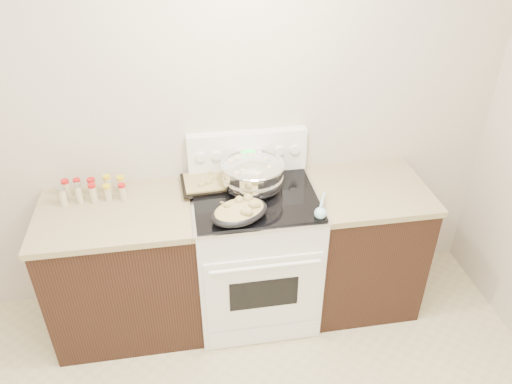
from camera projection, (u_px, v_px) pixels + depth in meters
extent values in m
cube|color=beige|center=(189.00, 113.00, 3.03)|extent=(4.00, 0.05, 2.70)
cube|color=black|center=(126.00, 272.00, 3.18)|extent=(0.90, 0.64, 0.88)
cube|color=brown|center=(115.00, 213.00, 2.93)|extent=(0.93, 0.67, 0.04)
cube|color=black|center=(360.00, 246.00, 3.40)|extent=(0.70, 0.64, 0.88)
cube|color=brown|center=(368.00, 190.00, 3.14)|extent=(0.73, 0.67, 0.04)
cube|color=white|center=(255.00, 257.00, 3.28)|extent=(0.76, 0.66, 0.92)
cube|color=white|center=(264.00, 293.00, 3.00)|extent=(0.70, 0.01, 0.55)
cube|color=black|center=(264.00, 294.00, 3.00)|extent=(0.42, 0.01, 0.22)
cylinder|color=white|center=(265.00, 267.00, 2.84)|extent=(0.65, 0.02, 0.02)
cube|color=white|center=(263.00, 335.00, 3.21)|extent=(0.70, 0.01, 0.14)
cube|color=silver|center=(255.00, 198.00, 3.02)|extent=(0.78, 0.68, 0.01)
cube|color=black|center=(255.00, 196.00, 3.02)|extent=(0.74, 0.64, 0.01)
cube|color=white|center=(247.00, 152.00, 3.18)|extent=(0.76, 0.07, 0.28)
cylinder|color=white|center=(201.00, 157.00, 3.09)|extent=(0.06, 0.02, 0.06)
cylinder|color=white|center=(217.00, 156.00, 3.10)|extent=(0.06, 0.02, 0.06)
cylinder|color=white|center=(279.00, 151.00, 3.16)|extent=(0.06, 0.02, 0.06)
cylinder|color=white|center=(295.00, 150.00, 3.17)|extent=(0.06, 0.02, 0.06)
cube|color=#19E533|center=(248.00, 153.00, 3.14)|extent=(0.09, 0.00, 0.04)
cube|color=silver|center=(236.00, 154.00, 3.12)|extent=(0.05, 0.00, 0.05)
cube|color=silver|center=(261.00, 152.00, 3.15)|extent=(0.05, 0.00, 0.05)
ellipsoid|color=silver|center=(253.00, 178.00, 3.04)|extent=(0.40, 0.40, 0.23)
cylinder|color=silver|center=(253.00, 187.00, 3.08)|extent=(0.21, 0.21, 0.01)
torus|color=silver|center=(253.00, 165.00, 2.99)|extent=(0.39, 0.39, 0.02)
cylinder|color=silver|center=(253.00, 174.00, 3.02)|extent=(0.37, 0.37, 0.13)
cylinder|color=brown|center=(253.00, 166.00, 2.99)|extent=(0.34, 0.34, 0.00)
cube|color=beige|center=(238.00, 159.00, 3.05)|extent=(0.04, 0.04, 0.02)
cube|color=beige|center=(237.00, 158.00, 3.06)|extent=(0.04, 0.04, 0.03)
cube|color=beige|center=(238.00, 157.00, 3.07)|extent=(0.04, 0.04, 0.02)
cube|color=beige|center=(231.00, 162.00, 3.03)|extent=(0.04, 0.04, 0.03)
cube|color=beige|center=(246.00, 168.00, 2.97)|extent=(0.03, 0.03, 0.02)
cube|color=beige|center=(265.00, 160.00, 3.04)|extent=(0.05, 0.05, 0.03)
cube|color=beige|center=(260.00, 170.00, 2.95)|extent=(0.04, 0.04, 0.03)
cube|color=beige|center=(251.00, 157.00, 3.08)|extent=(0.05, 0.05, 0.03)
cube|color=beige|center=(237.00, 174.00, 2.91)|extent=(0.04, 0.04, 0.03)
cube|color=beige|center=(240.00, 160.00, 3.05)|extent=(0.04, 0.04, 0.02)
cube|color=beige|center=(244.00, 172.00, 2.93)|extent=(0.03, 0.03, 0.03)
cube|color=beige|center=(255.00, 167.00, 2.98)|extent=(0.04, 0.04, 0.03)
cube|color=beige|center=(255.00, 160.00, 3.05)|extent=(0.03, 0.03, 0.03)
cube|color=beige|center=(258.00, 175.00, 2.90)|extent=(0.05, 0.05, 0.03)
cube|color=beige|center=(248.00, 161.00, 3.04)|extent=(0.03, 0.03, 0.02)
cube|color=beige|center=(268.00, 168.00, 2.96)|extent=(0.04, 0.04, 0.03)
ellipsoid|color=black|center=(239.00, 212.00, 2.80)|extent=(0.41, 0.36, 0.08)
ellipsoid|color=tan|center=(239.00, 210.00, 2.79)|extent=(0.37, 0.33, 0.06)
sphere|color=tan|center=(253.00, 204.00, 2.78)|extent=(0.05, 0.05, 0.05)
sphere|color=tan|center=(246.00, 209.00, 2.74)|extent=(0.04, 0.04, 0.04)
sphere|color=tan|center=(245.00, 211.00, 2.72)|extent=(0.05, 0.05, 0.05)
sphere|color=tan|center=(248.00, 198.00, 2.84)|extent=(0.06, 0.06, 0.06)
sphere|color=tan|center=(257.00, 204.00, 2.79)|extent=(0.04, 0.04, 0.04)
sphere|color=tan|center=(248.00, 212.00, 2.72)|extent=(0.05, 0.05, 0.05)
sphere|color=tan|center=(239.00, 200.00, 2.82)|extent=(0.05, 0.05, 0.05)
sphere|color=tan|center=(227.00, 205.00, 2.78)|extent=(0.04, 0.04, 0.04)
cube|color=black|center=(213.00, 183.00, 3.11)|extent=(0.40, 0.29, 0.02)
cube|color=tan|center=(213.00, 181.00, 3.11)|extent=(0.36, 0.25, 0.02)
sphere|color=tan|center=(226.00, 173.00, 3.17)|extent=(0.04, 0.04, 0.04)
sphere|color=tan|center=(233.00, 173.00, 3.16)|extent=(0.04, 0.04, 0.04)
sphere|color=tan|center=(214.00, 179.00, 3.11)|extent=(0.03, 0.03, 0.03)
sphere|color=tan|center=(208.00, 182.00, 3.07)|extent=(0.04, 0.04, 0.04)
sphere|color=tan|center=(203.00, 183.00, 3.06)|extent=(0.03, 0.03, 0.03)
sphere|color=tan|center=(210.00, 173.00, 3.17)|extent=(0.03, 0.03, 0.03)
sphere|color=tan|center=(201.00, 185.00, 3.05)|extent=(0.04, 0.04, 0.04)
sphere|color=tan|center=(203.00, 182.00, 3.08)|extent=(0.04, 0.04, 0.04)
sphere|color=tan|center=(230.00, 181.00, 3.08)|extent=(0.04, 0.04, 0.04)
sphere|color=tan|center=(233.00, 181.00, 3.09)|extent=(0.04, 0.04, 0.04)
cylinder|color=#AE774F|center=(241.00, 209.00, 2.88)|extent=(0.22, 0.19, 0.01)
sphere|color=#AE774F|center=(228.00, 217.00, 2.80)|extent=(0.04, 0.04, 0.04)
sphere|color=#9BD6E7|center=(320.00, 213.00, 2.81)|extent=(0.07, 0.07, 0.07)
cylinder|color=#9BD6E7|center=(323.00, 199.00, 2.89)|extent=(0.10, 0.21, 0.06)
cylinder|color=#BFB28C|center=(67.00, 189.00, 3.02)|extent=(0.04, 0.04, 0.10)
cylinder|color=#B21414|center=(65.00, 181.00, 2.99)|extent=(0.05, 0.05, 0.02)
cylinder|color=#BFB28C|center=(78.00, 188.00, 3.03)|extent=(0.04, 0.04, 0.10)
cylinder|color=#B21414|center=(76.00, 180.00, 3.00)|extent=(0.04, 0.04, 0.02)
cylinder|color=#BFB28C|center=(92.00, 188.00, 3.04)|extent=(0.05, 0.05, 0.10)
cylinder|color=#B21414|center=(91.00, 180.00, 3.01)|extent=(0.05, 0.05, 0.02)
cylinder|color=#BFB28C|center=(108.00, 186.00, 3.04)|extent=(0.04, 0.04, 0.11)
cylinder|color=gold|center=(107.00, 177.00, 3.01)|extent=(0.05, 0.05, 0.02)
cylinder|color=#BFB28C|center=(122.00, 186.00, 3.06)|extent=(0.05, 0.05, 0.10)
cylinder|color=gold|center=(120.00, 178.00, 3.03)|extent=(0.05, 0.05, 0.02)
cylinder|color=#BFB28C|center=(63.00, 198.00, 2.94)|extent=(0.05, 0.05, 0.11)
cylinder|color=#B2B2B7|center=(61.00, 189.00, 2.91)|extent=(0.05, 0.05, 0.02)
cylinder|color=#BFB28C|center=(79.00, 195.00, 2.96)|extent=(0.04, 0.04, 0.11)
cylinder|color=#B2B2B7|center=(77.00, 185.00, 2.92)|extent=(0.04, 0.04, 0.02)
cylinder|color=#BFB28C|center=(93.00, 194.00, 2.97)|extent=(0.04, 0.04, 0.11)
cylinder|color=#B21414|center=(91.00, 186.00, 2.93)|extent=(0.05, 0.05, 0.02)
cylinder|color=#BFB28C|center=(108.00, 194.00, 2.99)|extent=(0.04, 0.04, 0.09)
cylinder|color=gold|center=(106.00, 187.00, 2.96)|extent=(0.05, 0.05, 0.02)
cylinder|color=#BFB28C|center=(123.00, 193.00, 2.99)|extent=(0.04, 0.04, 0.09)
cylinder|color=#B21414|center=(122.00, 185.00, 2.96)|extent=(0.04, 0.04, 0.02)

